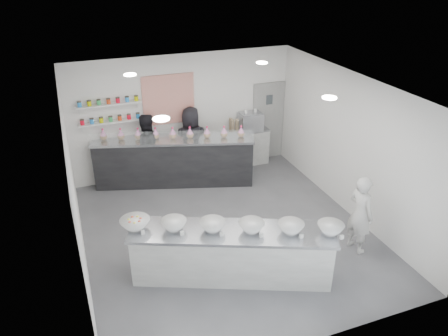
{
  "coord_description": "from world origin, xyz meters",
  "views": [
    {
      "loc": [
        -2.63,
        -6.82,
        5.16
      ],
      "look_at": [
        0.09,
        0.4,
        1.27
      ],
      "focal_mm": 35.0,
      "sensor_mm": 36.0,
      "label": 1
    }
  ],
  "objects_px": {
    "espresso_machine": "(250,122)",
    "staff_left": "(147,149)",
    "espresso_ledge": "(244,148)",
    "back_bar": "(174,161)",
    "prep_counter": "(232,253)",
    "woman_prep": "(360,214)",
    "staff_right": "(192,142)"
  },
  "relations": [
    {
      "from": "espresso_machine",
      "to": "staff_left",
      "type": "height_order",
      "value": "staff_left"
    },
    {
      "from": "espresso_ledge",
      "to": "espresso_machine",
      "type": "relative_size",
      "value": 2.16
    },
    {
      "from": "back_bar",
      "to": "staff_left",
      "type": "distance_m",
      "value": 0.71
    },
    {
      "from": "prep_counter",
      "to": "espresso_machine",
      "type": "relative_size",
      "value": 5.79
    },
    {
      "from": "woman_prep",
      "to": "espresso_machine",
      "type": "bearing_deg",
      "value": -2.87
    },
    {
      "from": "espresso_ledge",
      "to": "staff_left",
      "type": "distance_m",
      "value": 2.61
    },
    {
      "from": "prep_counter",
      "to": "espresso_ledge",
      "type": "distance_m",
      "value": 4.45
    },
    {
      "from": "prep_counter",
      "to": "espresso_machine",
      "type": "bearing_deg",
      "value": 85.54
    },
    {
      "from": "prep_counter",
      "to": "espresso_machine",
      "type": "height_order",
      "value": "espresso_machine"
    },
    {
      "from": "back_bar",
      "to": "woman_prep",
      "type": "bearing_deg",
      "value": -38.68
    },
    {
      "from": "staff_left",
      "to": "woman_prep",
      "type": "bearing_deg",
      "value": 124.81
    },
    {
      "from": "espresso_machine",
      "to": "woman_prep",
      "type": "distance_m",
      "value": 4.17
    },
    {
      "from": "back_bar",
      "to": "espresso_machine",
      "type": "relative_size",
      "value": 6.33
    },
    {
      "from": "espresso_machine",
      "to": "woman_prep",
      "type": "relative_size",
      "value": 0.39
    },
    {
      "from": "prep_counter",
      "to": "staff_left",
      "type": "relative_size",
      "value": 1.96
    },
    {
      "from": "back_bar",
      "to": "staff_right",
      "type": "xyz_separation_m",
      "value": [
        0.52,
        0.25,
        0.31
      ]
    },
    {
      "from": "prep_counter",
      "to": "espresso_machine",
      "type": "distance_m",
      "value": 4.57
    },
    {
      "from": "espresso_ledge",
      "to": "espresso_machine",
      "type": "xyz_separation_m",
      "value": [
        0.15,
        0.0,
        0.71
      ]
    },
    {
      "from": "prep_counter",
      "to": "espresso_ledge",
      "type": "xyz_separation_m",
      "value": [
        1.93,
        4.01,
        0.01
      ]
    },
    {
      "from": "espresso_ledge",
      "to": "staff_right",
      "type": "bearing_deg",
      "value": -176.04
    },
    {
      "from": "prep_counter",
      "to": "back_bar",
      "type": "bearing_deg",
      "value": 113.76
    },
    {
      "from": "espresso_ledge",
      "to": "back_bar",
      "type": "bearing_deg",
      "value": -169.94
    },
    {
      "from": "staff_left",
      "to": "staff_right",
      "type": "distance_m",
      "value": 1.12
    },
    {
      "from": "back_bar",
      "to": "staff_right",
      "type": "bearing_deg",
      "value": 43.05
    },
    {
      "from": "back_bar",
      "to": "prep_counter",
      "type": "bearing_deg",
      "value": -71.98
    },
    {
      "from": "espresso_ledge",
      "to": "prep_counter",
      "type": "bearing_deg",
      "value": -115.75
    },
    {
      "from": "woman_prep",
      "to": "staff_left",
      "type": "bearing_deg",
      "value": 29.39
    },
    {
      "from": "prep_counter",
      "to": "espresso_ledge",
      "type": "bearing_deg",
      "value": 87.29
    },
    {
      "from": "espresso_ledge",
      "to": "woman_prep",
      "type": "distance_m",
      "value": 4.17
    },
    {
      "from": "espresso_machine",
      "to": "back_bar",
      "type": "bearing_deg",
      "value": -170.65
    },
    {
      "from": "prep_counter",
      "to": "back_bar",
      "type": "relative_size",
      "value": 0.91
    },
    {
      "from": "staff_left",
      "to": "espresso_ledge",
      "type": "bearing_deg",
      "value": 179.04
    }
  ]
}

